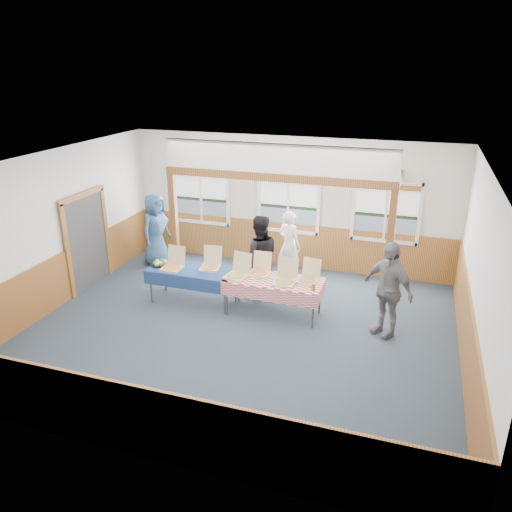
{
  "coord_description": "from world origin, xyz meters",
  "views": [
    {
      "loc": [
        2.91,
        -7.87,
        4.81
      ],
      "look_at": [
        -0.02,
        1.0,
        1.15
      ],
      "focal_mm": 35.0,
      "sensor_mm": 36.0,
      "label": 1
    }
  ],
  "objects_px": {
    "man_blue": "(156,229)",
    "woman_white": "(289,246)",
    "table_left": "(193,272)",
    "person_grey": "(388,289)",
    "table_right": "(274,282)",
    "woman_black": "(259,257)"
  },
  "relations": [
    {
      "from": "man_blue",
      "to": "woman_white",
      "type": "bearing_deg",
      "value": -77.54
    },
    {
      "from": "woman_black",
      "to": "table_left",
      "type": "bearing_deg",
      "value": 8.1
    },
    {
      "from": "table_right",
      "to": "woman_white",
      "type": "bearing_deg",
      "value": 113.32
    },
    {
      "from": "table_left",
      "to": "woman_white",
      "type": "height_order",
      "value": "woman_white"
    },
    {
      "from": "table_left",
      "to": "person_grey",
      "type": "xyz_separation_m",
      "value": [
        3.97,
        -0.08,
        0.22
      ]
    },
    {
      "from": "table_left",
      "to": "person_grey",
      "type": "distance_m",
      "value": 3.98
    },
    {
      "from": "table_left",
      "to": "woman_black",
      "type": "distance_m",
      "value": 1.44
    },
    {
      "from": "woman_black",
      "to": "person_grey",
      "type": "distance_m",
      "value": 2.86
    },
    {
      "from": "table_right",
      "to": "woman_black",
      "type": "relative_size",
      "value": 1.15
    },
    {
      "from": "person_grey",
      "to": "table_right",
      "type": "bearing_deg",
      "value": -146.11
    },
    {
      "from": "woman_black",
      "to": "man_blue",
      "type": "height_order",
      "value": "woman_black"
    },
    {
      "from": "table_right",
      "to": "woman_black",
      "type": "xyz_separation_m",
      "value": [
        -0.54,
        0.71,
        0.21
      ]
    },
    {
      "from": "table_right",
      "to": "man_blue",
      "type": "xyz_separation_m",
      "value": [
        -3.57,
        1.71,
        0.2
      ]
    },
    {
      "from": "woman_white",
      "to": "table_left",
      "type": "bearing_deg",
      "value": 72.34
    },
    {
      "from": "table_right",
      "to": "woman_black",
      "type": "bearing_deg",
      "value": 145.49
    },
    {
      "from": "woman_black",
      "to": "woman_white",
      "type": "bearing_deg",
      "value": -131.19
    },
    {
      "from": "woman_white",
      "to": "man_blue",
      "type": "height_order",
      "value": "man_blue"
    },
    {
      "from": "table_right",
      "to": "man_blue",
      "type": "height_order",
      "value": "man_blue"
    },
    {
      "from": "table_left",
      "to": "woman_white",
      "type": "relative_size",
      "value": 1.21
    },
    {
      "from": "table_right",
      "to": "woman_white",
      "type": "distance_m",
      "value": 1.82
    },
    {
      "from": "man_blue",
      "to": "person_grey",
      "type": "bearing_deg",
      "value": -96.53
    },
    {
      "from": "woman_white",
      "to": "woman_black",
      "type": "height_order",
      "value": "woman_black"
    }
  ]
}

